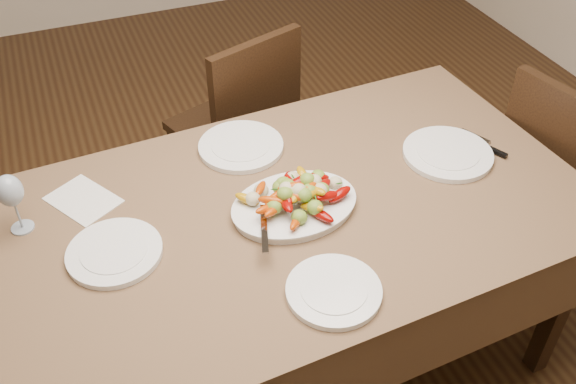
% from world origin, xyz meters
% --- Properties ---
extents(floor, '(6.00, 6.00, 0.00)m').
position_xyz_m(floor, '(0.00, 0.00, 0.00)').
color(floor, '#382211').
rests_on(floor, ground).
extents(dining_table, '(1.90, 1.14, 0.76)m').
position_xyz_m(dining_table, '(0.06, -0.15, 0.38)').
color(dining_table, brown).
rests_on(dining_table, ground).
extents(chair_far, '(0.54, 0.54, 0.95)m').
position_xyz_m(chair_far, '(0.15, 0.72, 0.47)').
color(chair_far, black).
rests_on(chair_far, ground).
extents(chair_right, '(0.50, 0.50, 0.95)m').
position_xyz_m(chair_right, '(1.23, -0.13, 0.47)').
color(chair_right, black).
rests_on(chair_right, ground).
extents(serving_platter, '(0.39, 0.30, 0.02)m').
position_xyz_m(serving_platter, '(0.08, -0.16, 0.77)').
color(serving_platter, white).
rests_on(serving_platter, dining_table).
extents(roasted_vegetables, '(0.32, 0.23, 0.09)m').
position_xyz_m(roasted_vegetables, '(0.08, -0.16, 0.83)').
color(roasted_vegetables, '#760502').
rests_on(roasted_vegetables, serving_platter).
extents(serving_spoon, '(0.28, 0.14, 0.03)m').
position_xyz_m(serving_spoon, '(0.02, -0.20, 0.81)').
color(serving_spoon, '#9EA0A8').
rests_on(serving_spoon, serving_platter).
extents(plate_left, '(0.26, 0.26, 0.02)m').
position_xyz_m(plate_left, '(-0.46, -0.15, 0.77)').
color(plate_left, white).
rests_on(plate_left, dining_table).
extents(plate_right, '(0.30, 0.30, 0.02)m').
position_xyz_m(plate_right, '(0.65, -0.11, 0.77)').
color(plate_right, white).
rests_on(plate_right, dining_table).
extents(plate_far, '(0.29, 0.29, 0.02)m').
position_xyz_m(plate_far, '(0.03, 0.19, 0.77)').
color(plate_far, white).
rests_on(plate_far, dining_table).
extents(plate_near, '(0.25, 0.25, 0.02)m').
position_xyz_m(plate_near, '(0.05, -0.50, 0.77)').
color(plate_near, white).
rests_on(plate_near, dining_table).
extents(wine_glass, '(0.08, 0.08, 0.20)m').
position_xyz_m(wine_glass, '(-0.68, 0.06, 0.86)').
color(wine_glass, '#8C99A5').
rests_on(wine_glass, dining_table).
extents(menu_card, '(0.24, 0.26, 0.00)m').
position_xyz_m(menu_card, '(-0.50, 0.12, 0.76)').
color(menu_card, silver).
rests_on(menu_card, dining_table).
extents(table_knife, '(0.10, 0.19, 0.01)m').
position_xyz_m(table_knife, '(0.80, -0.10, 0.76)').
color(table_knife, '#9EA0A8').
rests_on(table_knife, dining_table).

